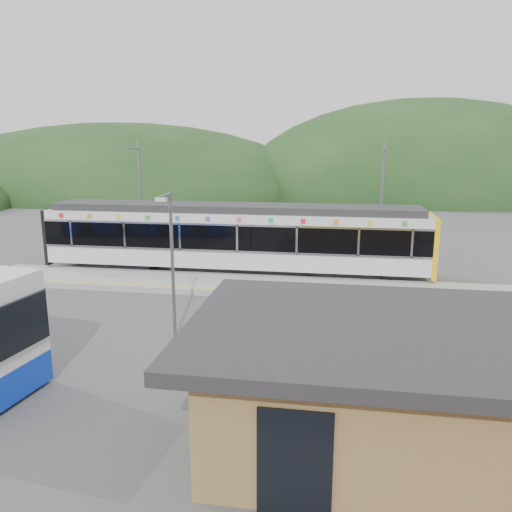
# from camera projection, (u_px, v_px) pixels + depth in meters

# --- Properties ---
(ground) EXTENTS (120.00, 120.00, 0.00)m
(ground) POSITION_uv_depth(u_px,v_px,m) (224.00, 309.00, 21.15)
(ground) COLOR #4C4C4F
(ground) RESTS_ON ground
(hills) EXTENTS (146.00, 149.00, 26.00)m
(hills) POSITION_uv_depth(u_px,v_px,m) (366.00, 283.00, 25.26)
(hills) COLOR #1E3D19
(hills) RESTS_ON ground
(platform) EXTENTS (26.00, 3.20, 0.30)m
(platform) POSITION_uv_depth(u_px,v_px,m) (239.00, 285.00, 24.30)
(platform) COLOR #9E9E99
(platform) RESTS_ON ground
(yellow_line) EXTENTS (26.00, 0.10, 0.01)m
(yellow_line) POSITION_uv_depth(u_px,v_px,m) (233.00, 289.00, 23.01)
(yellow_line) COLOR yellow
(yellow_line) RESTS_ON platform
(train) EXTENTS (20.44, 3.01, 3.74)m
(train) POSITION_uv_depth(u_px,v_px,m) (234.00, 236.00, 26.60)
(train) COLOR black
(train) RESTS_ON ground
(catenary_mast_west) EXTENTS (0.18, 1.80, 7.00)m
(catenary_mast_west) POSITION_uv_depth(u_px,v_px,m) (141.00, 199.00, 29.70)
(catenary_mast_west) COLOR slate
(catenary_mast_west) RESTS_ON ground
(catenary_mast_east) EXTENTS (0.18, 1.80, 7.00)m
(catenary_mast_east) POSITION_uv_depth(u_px,v_px,m) (381.00, 204.00, 27.49)
(catenary_mast_east) COLOR slate
(catenary_mast_east) RESTS_ON ground
(station_shelter) EXTENTS (9.20, 6.20, 3.00)m
(station_shelter) POSITION_uv_depth(u_px,v_px,m) (393.00, 386.00, 11.19)
(station_shelter) COLOR olive
(station_shelter) RESTS_ON ground
(lamp_post) EXTENTS (0.36, 0.95, 5.26)m
(lamp_post) POSITION_uv_depth(u_px,v_px,m) (171.00, 254.00, 17.21)
(lamp_post) COLOR slate
(lamp_post) RESTS_ON ground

